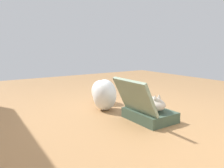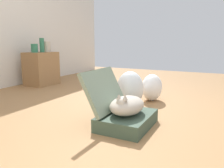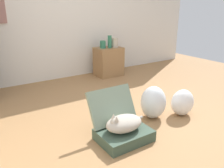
{
  "view_description": "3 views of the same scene",
  "coord_description": "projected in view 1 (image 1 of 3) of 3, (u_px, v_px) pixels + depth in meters",
  "views": [
    {
      "loc": [
        -2.1,
        1.37,
        0.84
      ],
      "look_at": [
        -0.02,
        0.01,
        0.41
      ],
      "focal_mm": 34.3,
      "sensor_mm": 36.0,
      "label": 1
    },
    {
      "loc": [
        -2.1,
        -1.05,
        0.75
      ],
      "look_at": [
        -0.28,
        -0.12,
        0.36
      ],
      "focal_mm": 35.76,
      "sensor_mm": 36.0,
      "label": 2
    },
    {
      "loc": [
        -1.61,
        -2.01,
        1.35
      ],
      "look_at": [
        -0.17,
        0.19,
        0.46
      ],
      "focal_mm": 36.63,
      "sensor_mm": 36.0,
      "label": 3
    }
  ],
  "objects": [
    {
      "name": "ground_plane",
      "position": [
        112.0,
        116.0,
        2.62
      ],
      "size": [
        7.68,
        7.68,
        0.0
      ],
      "primitive_type": "plane",
      "color": "#9E7247",
      "rests_on": "ground"
    },
    {
      "name": "suitcase_base",
      "position": [
        149.0,
        115.0,
        2.48
      ],
      "size": [
        0.54,
        0.41,
        0.12
      ],
      "primitive_type": "cube",
      "color": "#384C3D",
      "rests_on": "ground"
    },
    {
      "name": "cat",
      "position": [
        150.0,
        103.0,
        2.46
      ],
      "size": [
        0.49,
        0.28,
        0.2
      ],
      "color": "#B2A899",
      "rests_on": "suitcase_base"
    },
    {
      "name": "suitcase_lid",
      "position": [
        135.0,
        96.0,
        2.32
      ],
      "size": [
        0.54,
        0.22,
        0.38
      ],
      "primitive_type": "cube",
      "rotation": [
        1.1,
        0.0,
        0.0
      ],
      "color": "gray",
      "rests_on": "suitcase_base"
    },
    {
      "name": "plastic_bag_clear",
      "position": [
        100.0,
        91.0,
        3.24
      ],
      "size": [
        0.32,
        0.26,
        0.34
      ],
      "primitive_type": "ellipsoid",
      "color": "white",
      "rests_on": "ground"
    },
    {
      "name": "plastic_bag_white",
      "position": [
        105.0,
        95.0,
        2.85
      ],
      "size": [
        0.32,
        0.31,
        0.42
      ],
      "primitive_type": "ellipsoid",
      "color": "silver",
      "rests_on": "ground"
    }
  ]
}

